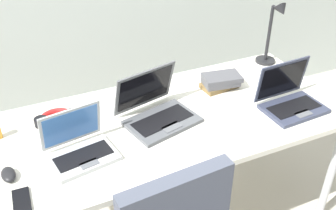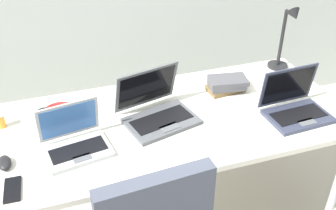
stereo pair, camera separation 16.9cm
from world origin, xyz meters
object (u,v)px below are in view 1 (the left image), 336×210
Objects in this scene: book_stack at (221,82)px; coffee_mug at (259,77)px; laptop_far_corner at (80,148)px; cell_phone at (22,201)px; desk_lamp at (273,34)px; headphones at (57,119)px; computer_mouse at (8,174)px; laptop_back_left at (157,111)px; laptop_back_right at (290,99)px.

coffee_mug is (0.22, -0.05, 0.00)m from book_stack.
laptop_far_corner is 2.71× the size of coffee_mug.
cell_phone is 1.38m from coffee_mug.
desk_lamp is 1.32m from headphones.
desk_lamp reaches higher than laptop_far_corner.
laptop_far_corner is 3.19× the size of computer_mouse.
desk_lamp is 1.02× the size of laptop_back_left.
computer_mouse is 0.16m from cell_phone.
cell_phone is (-0.68, -0.29, -0.04)m from laptop_back_left.
cell_phone is (-1.34, -0.11, -0.04)m from laptop_back_right.
cell_phone is (-0.27, -0.18, -0.04)m from laptop_far_corner.
book_stack is at bearing 23.16° from cell_phone.
book_stack is (1.11, 0.42, 0.04)m from cell_phone.
book_stack is at bearing -163.00° from desk_lamp.
coffee_mug is at bearing -13.20° from book_stack.
laptop_far_corner is 1.08m from coffee_mug.
computer_mouse is at bearing -169.59° from laptop_back_left.
laptop_far_corner is 0.78× the size of laptop_back_left.
laptop_back_left is 1.83× the size of headphones.
laptop_far_corner is at bearing -164.50° from laptop_back_left.
desk_lamp is at bearing 16.90° from laptop_back_left.
coffee_mug is at bearing -137.86° from desk_lamp.
desk_lamp is at bearing 16.45° from laptop_far_corner.
coffee_mug is (1.36, 0.21, 0.03)m from computer_mouse.
computer_mouse is (-1.37, 0.05, -0.03)m from laptop_back_right.
desk_lamp is 1.31× the size of laptop_far_corner.
laptop_far_corner is 2.25× the size of cell_phone.
laptop_back_left is (-0.66, 0.18, 0.00)m from laptop_back_right.
laptop_back_right is 1.07m from laptop_far_corner.
book_stack is at bearing -3.22° from headphones.
laptop_back_right is 1.47× the size of headphones.
cell_phone is 0.52m from headphones.
coffee_mug is at bearing -5.23° from headphones.
laptop_far_corner reaches higher than computer_mouse.
laptop_back_right reaches higher than headphones.
computer_mouse is 0.44× the size of book_stack.
cell_phone is at bearing -146.91° from laptop_far_corner.
laptop_far_corner is 0.32m from cell_phone.
laptop_back_right reaches higher than computer_mouse.
headphones is (-1.30, -0.08, -0.18)m from desk_lamp.
computer_mouse is at bearing -171.22° from coffee_mug.
laptop_back_left reaches higher than computer_mouse.
headphones is at bearing -176.60° from desk_lamp.
desk_lamp is 0.50m from laptop_back_right.
laptop_far_corner is at bearing -81.65° from headphones.
laptop_far_corner reaches higher than cell_phone.
coffee_mug is (-0.20, -0.18, -0.15)m from desk_lamp.
laptop_back_right is at bearing -88.78° from coffee_mug.
desk_lamp is 1.62m from computer_mouse.
book_stack is (0.44, 0.13, -0.01)m from laptop_back_left.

